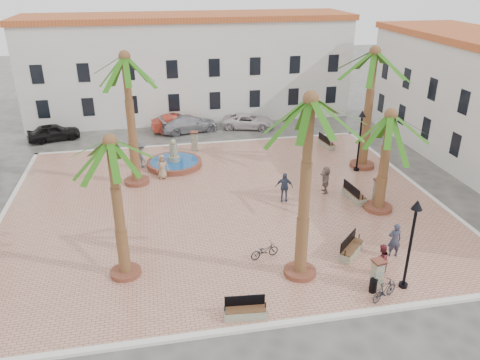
{
  "coord_description": "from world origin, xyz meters",
  "views": [
    {
      "loc": [
        -3.94,
        -25.32,
        13.32
      ],
      "look_at": [
        1.0,
        0.0,
        1.6
      ],
      "focal_mm": 35.0,
      "sensor_mm": 36.0,
      "label": 1
    }
  ],
  "objects": [
    {
      "name": "car_black",
      "position": [
        -12.18,
        14.49,
        0.72
      ],
      "size": [
        4.51,
        2.75,
        1.43
      ],
      "primitive_type": "imported",
      "rotation": [
        0.0,
        0.0,
        1.84
      ],
      "color": "black",
      "rests_on": "ground"
    },
    {
      "name": "pedestrian_east",
      "position": [
        6.6,
        0.23,
        1.03
      ],
      "size": [
        0.91,
        1.72,
        1.77
      ],
      "primitive_type": "imported",
      "rotation": [
        0.0,
        0.0,
        -1.82
      ],
      "color": "#706054",
      "rests_on": "plaza"
    },
    {
      "name": "kerb_s",
      "position": [
        0.0,
        -11.0,
        0.08
      ],
      "size": [
        26.3,
        0.3,
        0.16
      ],
      "primitive_type": "cube",
      "color": "silver",
      "rests_on": "ground"
    },
    {
      "name": "bench_ne",
      "position": [
        9.66,
        8.15,
        0.43
      ],
      "size": [
        0.84,
        1.97,
        1.01
      ],
      "rotation": [
        0.0,
        0.0,
        1.71
      ],
      "color": "gray",
      "rests_on": "plaza"
    },
    {
      "name": "car_white",
      "position": [
        4.63,
        14.6,
        0.65
      ],
      "size": [
        5.09,
        3.36,
        1.3
      ],
      "primitive_type": "imported",
      "rotation": [
        0.0,
        0.0,
        1.29
      ],
      "color": "silver",
      "rests_on": "ground"
    },
    {
      "name": "lamppost_e",
      "position": [
        10.08,
        3.19,
        3.14
      ],
      "size": [
        0.48,
        0.48,
        4.41
      ],
      "color": "black",
      "rests_on": "plaza"
    },
    {
      "name": "bollard_n",
      "position": [
        -0.82,
        9.39,
        0.96
      ],
      "size": [
        0.68,
        0.68,
        1.56
      ],
      "rotation": [
        0.0,
        0.0,
        -0.26
      ],
      "color": "gray",
      "rests_on": "plaza"
    },
    {
      "name": "bench_e",
      "position": [
        7.99,
        -1.13,
        0.45
      ],
      "size": [
        0.83,
        2.06,
        1.06
      ],
      "rotation": [
        0.0,
        0.0,
        1.68
      ],
      "color": "gray",
      "rests_on": "plaza"
    },
    {
      "name": "palm_ne",
      "position": [
        10.78,
        3.8,
        7.4
      ],
      "size": [
        5.71,
        5.71,
        8.59
      ],
      "color": "brown",
      "rests_on": "plaza"
    },
    {
      "name": "plaza",
      "position": [
        0.0,
        0.0,
        0.07
      ],
      "size": [
        26.0,
        22.0,
        0.15
      ],
      "primitive_type": "cube",
      "color": "tan",
      "rests_on": "ground"
    },
    {
      "name": "palm_nw",
      "position": [
        -5.28,
        4.04,
        7.59
      ],
      "size": [
        5.35,
        5.35,
        8.72
      ],
      "color": "brown",
      "rests_on": "plaza"
    },
    {
      "name": "cyclist_a",
      "position": [
        7.36,
        -7.35,
        1.06
      ],
      "size": [
        0.72,
        0.53,
        1.82
      ],
      "primitive_type": "imported",
      "rotation": [
        0.0,
        0.0,
        3.0
      ],
      "color": "#2C3043",
      "rests_on": "plaza"
    },
    {
      "name": "pedestrian_fountain_a",
      "position": [
        -3.53,
        4.45,
        1.01
      ],
      "size": [
        0.93,
        0.7,
        1.72
      ],
      "primitive_type": "imported",
      "rotation": [
        0.0,
        0.0,
        0.2
      ],
      "color": "#9E8261",
      "rests_on": "plaza"
    },
    {
      "name": "lamppost_s",
      "position": [
        6.63,
        -9.76,
        3.13
      ],
      "size": [
        0.48,
        0.48,
        4.4
      ],
      "color": "black",
      "rests_on": "plaza"
    },
    {
      "name": "car_red",
      "position": [
        -1.75,
        14.97,
        0.74
      ],
      "size": [
        4.64,
        1.97,
        1.49
      ],
      "primitive_type": "imported",
      "rotation": [
        0.0,
        0.0,
        1.66
      ],
      "color": "#B33423",
      "rests_on": "ground"
    },
    {
      "name": "palm_sw",
      "position": [
        -5.73,
        -6.38,
        6.03
      ],
      "size": [
        4.65,
        4.65,
        6.97
      ],
      "color": "brown",
      "rests_on": "plaza"
    },
    {
      "name": "pedestrian_fountain_b",
      "position": [
        3.69,
        -0.38,
        1.07
      ],
      "size": [
        1.15,
        0.7,
        1.84
      ],
      "primitive_type": "imported",
      "rotation": [
        0.0,
        0.0,
        -0.25
      ],
      "color": "#35425A",
      "rests_on": "plaza"
    },
    {
      "name": "bicycle_a",
      "position": [
        1.02,
        -6.28,
        0.55
      ],
      "size": [
        1.59,
        0.9,
        0.79
      ],
      "primitive_type": "imported",
      "rotation": [
        0.0,
        0.0,
        1.83
      ],
      "color": "black",
      "rests_on": "plaza"
    },
    {
      "name": "ground",
      "position": [
        0.0,
        0.0,
        0.0
      ],
      "size": [
        120.0,
        120.0,
        0.0
      ],
      "primitive_type": "plane",
      "color": "#56544F",
      "rests_on": "ground"
    },
    {
      "name": "bicycle_b",
      "position": [
        5.35,
        -10.4,
        0.61
      ],
      "size": [
        1.57,
        1.07,
        0.93
      ],
      "primitive_type": "imported",
      "rotation": [
        0.0,
        0.0,
        2.03
      ],
      "color": "black",
      "rests_on": "plaza"
    },
    {
      "name": "bench_se",
      "position": [
        5.35,
        -6.87,
        0.44
      ],
      "size": [
        1.79,
        1.77,
        1.02
      ],
      "rotation": [
        0.0,
        0.0,
        0.77
      ],
      "color": "gray",
      "rests_on": "plaza"
    },
    {
      "name": "building_north",
      "position": [
        -0.0,
        19.99,
        4.77
      ],
      "size": [
        30.4,
        7.4,
        9.5
      ],
      "color": "silver",
      "rests_on": "ground"
    },
    {
      "name": "litter_bin",
      "position": [
        5.1,
        -9.84,
        0.48
      ],
      "size": [
        0.34,
        0.34,
        0.66
      ],
      "primitive_type": "cylinder",
      "color": "black",
      "rests_on": "plaza"
    },
    {
      "name": "palm_s",
      "position": [
        2.34,
        -7.91,
        7.7
      ],
      "size": [
        4.92,
        4.92,
        8.76
      ],
      "color": "brown",
      "rests_on": "plaza"
    },
    {
      "name": "pedestrian_north",
      "position": [
        -4.86,
        6.74,
        1.11
      ],
      "size": [
        0.92,
        1.34,
        1.91
      ],
      "primitive_type": "imported",
      "rotation": [
        0.0,
        0.0,
        1.75
      ],
      "color": "#4D4D51",
      "rests_on": "plaza"
    },
    {
      "name": "kerb_n",
      "position": [
        0.0,
        11.0,
        0.08
      ],
      "size": [
        26.3,
        0.3,
        0.16
      ],
      "primitive_type": "cube",
      "color": "silver",
      "rests_on": "ground"
    },
    {
      "name": "bollard_se",
      "position": [
        5.37,
        -9.6,
        0.91
      ],
      "size": [
        0.6,
        0.6,
        1.46
      ],
      "rotation": [
        0.0,
        0.0,
        0.16
      ],
      "color": "gray",
      "rests_on": "plaza"
    },
    {
      "name": "fountain",
      "position": [
        -2.61,
        6.52,
        0.43
      ],
      "size": [
        3.97,
        3.97,
        2.05
      ],
      "color": "brown",
      "rests_on": "plaza"
    },
    {
      "name": "palm_e",
      "position": [
        8.92,
        -2.6,
        5.19
      ],
      "size": [
        5.33,
        5.33,
        6.22
      ],
      "color": "brown",
      "rests_on": "plaza"
    },
    {
      "name": "cyclist_b",
      "position": [
        6.03,
        -8.64,
        0.94
      ],
      "size": [
        0.97,
        0.95,
        1.57
      ],
      "primitive_type": "imported",
      "rotation": [
        0.0,
        0.0,
        3.82
      ],
      "color": "maroon",
      "rests_on": "plaza"
    },
    {
      "name": "bench_s",
      "position": [
        -0.81,
        -10.38,
        0.41
      ],
      "size": [
        1.82,
        0.7,
        0.94
      ],
      "rotation": [
        0.0,
        0.0,
        -0.09
      ],
      "color": "gray",
      "rests_on": "plaza"
    },
    {
      "name": "car_silver",
      "position": [
        -0.79,
        14.6,
        0.75
      ],
      "size": [
        5.5,
        3.2,
        1.5
      ],
      "primitive_type": "imported",
      "rotation": [
        0.0,
        0.0,
        1.8
      ],
      "color": "#A1A1A9",
      "rests_on": "ground"
    },
    {
      "name": "kerb_e",
      "position": [
        13.0,
        0.0,
        0.08
      ],
      "size": [
        0.3,
        22.3,
        0.16
      ],
      "primitive_type": "cube",
      "color": "silver",
      "rests_on": "ground"
    },
    {
      "name": "bollard_e",
      "position": [
        9.31,
        -1.62,
        0.93
      ],
      "size": [
        0.62,
        0.62,
        1.51
      ],
      "rotation": [
        0.0,
        0.0,
        0.17
      ],
      "color": "gray",
      "rests_on": "plaza"
    }
  ]
}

